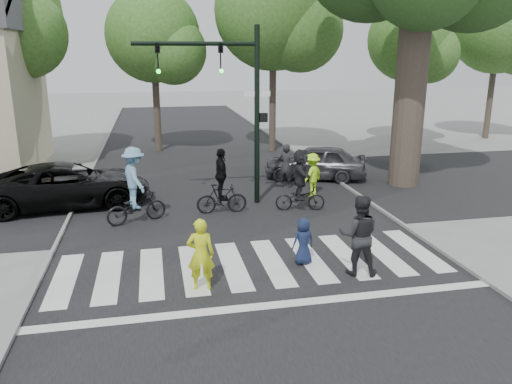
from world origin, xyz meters
TOP-DOWN VIEW (x-y plane):
  - ground at (0.00, 0.00)m, footprint 120.00×120.00m
  - road_stem at (0.00, 5.00)m, footprint 10.00×70.00m
  - road_cross at (0.00, 8.00)m, footprint 70.00×10.00m
  - curb_left at (-5.05, 5.00)m, footprint 0.10×70.00m
  - curb_right at (5.05, 5.00)m, footprint 0.10×70.00m
  - crosswalk at (0.00, 0.66)m, footprint 10.00×3.85m
  - traffic_signal at (0.35, 6.20)m, footprint 4.45×0.29m
  - bg_tree_1 at (-8.70, 15.48)m, footprint 6.09×5.80m
  - bg_tree_2 at (-1.76, 16.62)m, footprint 5.04×4.80m
  - bg_tree_3 at (4.31, 15.27)m, footprint 6.30×6.00m
  - bg_tree_4 at (12.23, 16.12)m, footprint 4.83×4.60m
  - bg_tree_5 at (18.27, 16.69)m, footprint 5.67×5.40m
  - pedestrian_woman at (-1.40, -0.12)m, footprint 0.65×0.47m
  - pedestrian_child at (1.24, 0.76)m, footprint 0.65×0.49m
  - pedestrian_adult at (2.34, -0.06)m, footprint 1.13×0.99m
  - cyclist_left at (-2.91, 4.84)m, footprint 2.00×1.39m
  - cyclist_mid at (-0.18, 5.27)m, footprint 1.67×1.02m
  - cyclist_right at (2.43, 5.02)m, footprint 1.73×1.61m
  - car_suv at (-5.22, 7.10)m, footprint 5.68×3.09m
  - car_grey at (4.30, 9.11)m, footprint 4.54×3.10m
  - bystander_hivis at (3.35, 6.61)m, footprint 1.18×1.11m
  - bystander_dark at (2.74, 7.99)m, footprint 0.76×0.69m

SIDE VIEW (x-z plane):
  - ground at x=0.00m, z-range 0.00..0.00m
  - road_stem at x=0.00m, z-range 0.00..0.01m
  - road_cross at x=0.00m, z-range 0.00..0.01m
  - crosswalk at x=0.00m, z-range 0.00..0.01m
  - curb_left at x=-5.05m, z-range 0.00..0.10m
  - curb_right at x=5.05m, z-range 0.00..0.10m
  - pedestrian_child at x=1.24m, z-range 0.00..1.20m
  - car_grey at x=4.30m, z-range 0.00..1.43m
  - car_suv at x=-5.22m, z-range 0.00..1.51m
  - bystander_hivis at x=3.35m, z-range 0.00..1.60m
  - pedestrian_woman at x=-1.40m, z-range 0.00..1.66m
  - bystander_dark at x=2.74m, z-range 0.00..1.74m
  - cyclist_mid at x=-0.18m, z-range -0.19..1.97m
  - cyclist_right at x=2.43m, z-range -0.11..1.98m
  - pedestrian_adult at x=2.34m, z-range 0.00..1.95m
  - cyclist_left at x=-2.91m, z-range -0.16..2.23m
  - traffic_signal at x=0.35m, z-range 0.90..6.90m
  - bg_tree_4 at x=12.23m, z-range 1.56..9.71m
  - bg_tree_2 at x=-1.76m, z-range 1.58..9.98m
  - bg_tree_5 at x=18.27m, z-range 1.71..11.01m
  - bg_tree_1 at x=-8.70m, z-range 1.75..11.55m
  - bg_tree_3 at x=4.31m, z-range 1.84..12.04m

